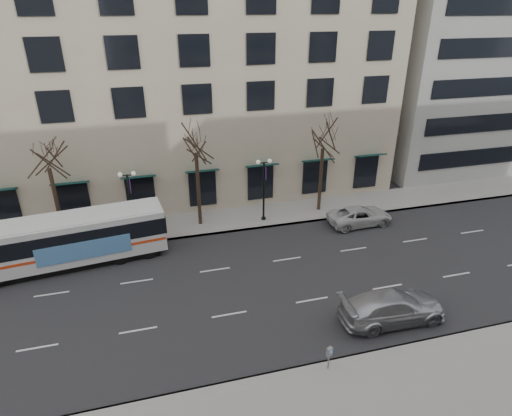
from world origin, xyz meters
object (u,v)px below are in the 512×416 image
object	(u,v)px
lamp_post_left	(131,201)
lamp_post_right	(264,187)
city_bus	(68,239)
silver_car	(393,307)
pay_station	(329,354)
tree_far_right	(324,137)
tree_far_mid	(195,140)
white_pickup	(360,216)
tree_far_left	(46,155)

from	to	relation	value
lamp_post_left	lamp_post_right	world-z (taller)	same
city_bus	silver_car	xyz separation A→B (m)	(17.72, -10.55, -1.01)
lamp_post_right	pay_station	distance (m)	15.87
tree_far_right	city_bus	distance (m)	19.93
tree_far_right	tree_far_mid	bearing A→B (deg)	180.00
lamp_post_left	white_pickup	size ratio (longest dim) A/B	1.02
lamp_post_left	silver_car	xyz separation A→B (m)	(13.58, -13.23, -2.08)
tree_far_mid	lamp_post_left	bearing A→B (deg)	-173.15
tree_far_left	city_bus	xyz separation A→B (m)	(0.87, -3.27, -4.82)
tree_far_left	tree_far_right	world-z (taller)	tree_far_left
tree_far_mid	white_pickup	size ratio (longest dim) A/B	1.67
tree_far_left	city_bus	world-z (taller)	tree_far_left
tree_far_right	pay_station	bearing A→B (deg)	-111.04
city_bus	silver_car	size ratio (longest dim) A/B	2.18
city_bus	silver_car	world-z (taller)	city_bus
tree_far_right	silver_car	distance (m)	14.97
white_pickup	lamp_post_right	bearing A→B (deg)	69.36
tree_far_right	lamp_post_left	world-z (taller)	tree_far_right
tree_far_right	lamp_post_left	bearing A→B (deg)	-177.71
silver_car	white_pickup	bearing A→B (deg)	-17.36
tree_far_right	white_pickup	distance (m)	6.84
silver_car	lamp_post_left	bearing A→B (deg)	46.93
tree_far_left	city_bus	size ratio (longest dim) A/B	0.65
city_bus	silver_car	distance (m)	20.65
pay_station	tree_far_right	bearing A→B (deg)	47.75
lamp_post_left	white_pickup	bearing A→B (deg)	-8.09
tree_far_right	lamp_post_right	xyz separation A→B (m)	(-4.99, -0.60, -3.48)
tree_far_right	silver_car	world-z (taller)	tree_far_right
tree_far_left	lamp_post_left	xyz separation A→B (m)	(5.01, -0.60, -3.75)
white_pickup	silver_car	bearing A→B (deg)	159.58
lamp_post_right	pay_station	size ratio (longest dim) A/B	4.12
lamp_post_left	lamp_post_right	bearing A→B (deg)	0.00
tree_far_right	silver_car	xyz separation A→B (m)	(-1.41, -13.83, -5.56)
lamp_post_right	silver_car	xyz separation A→B (m)	(3.58, -13.23, -2.08)
white_pickup	tree_far_right	bearing A→B (deg)	34.02
tree_far_mid	silver_car	xyz separation A→B (m)	(8.59, -13.83, -6.05)
lamp_post_left	silver_car	distance (m)	19.07
lamp_post_left	silver_car	world-z (taller)	lamp_post_left
tree_far_mid	city_bus	world-z (taller)	tree_far_mid
tree_far_left	silver_car	size ratio (longest dim) A/B	1.41
tree_far_mid	lamp_post_right	distance (m)	6.41
lamp_post_left	city_bus	bearing A→B (deg)	-147.14
tree_far_mid	silver_car	size ratio (longest dim) A/B	1.44
tree_far_left	pay_station	world-z (taller)	tree_far_left
tree_far_left	tree_far_right	bearing A→B (deg)	0.00
tree_far_mid	city_bus	size ratio (longest dim) A/B	0.66
tree_far_right	city_bus	bearing A→B (deg)	-170.29
lamp_post_left	white_pickup	distance (m)	17.51
tree_far_mid	lamp_post_right	bearing A→B (deg)	-6.83
lamp_post_left	city_bus	size ratio (longest dim) A/B	0.40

